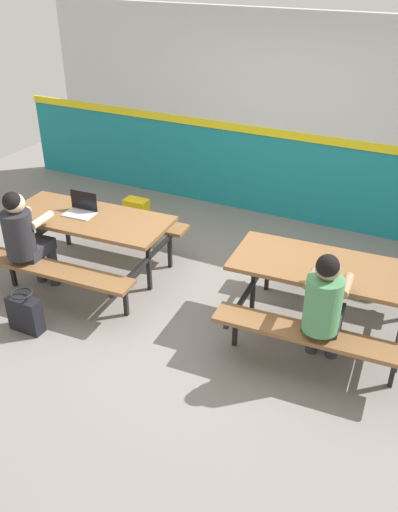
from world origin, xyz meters
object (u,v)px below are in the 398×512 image
object	(u,v)px
student_further	(324,304)
tote_bag_bright	(25,313)
backpack_dark	(137,215)
picnic_table_right	(327,282)
laptop_silver	(81,209)
picnic_table_left	(90,230)
student_nearer	(25,235)

from	to	relation	value
student_further	tote_bag_bright	xyz separation A→B (m)	(-2.65, -0.68, -0.51)
student_further	backpack_dark	size ratio (longest dim) A/B	2.74
picnic_table_right	tote_bag_bright	xyz separation A→B (m)	(-2.55, -1.23, -0.38)
student_further	backpack_dark	xyz separation A→B (m)	(-2.81, 1.58, -0.49)
backpack_dark	tote_bag_bright	distance (m)	2.27
student_further	laptop_silver	bearing A→B (deg)	170.89
picnic_table_left	student_nearer	xyz separation A→B (m)	(-0.36, -0.58, 0.13)
student_nearer	tote_bag_bright	xyz separation A→B (m)	(0.36, -0.51, -0.51)
picnic_table_left	student_nearer	bearing A→B (deg)	-121.75
student_nearer	laptop_silver	xyz separation A→B (m)	(0.25, 0.61, 0.08)
picnic_table_left	tote_bag_bright	world-z (taller)	picnic_table_left
student_further	laptop_silver	size ratio (longest dim) A/B	3.62
student_further	laptop_silver	distance (m)	2.81
tote_bag_bright	picnic_table_right	bearing A→B (deg)	25.83
picnic_table_left	backpack_dark	world-z (taller)	picnic_table_left
picnic_table_right	student_further	world-z (taller)	student_further
picnic_table_right	laptop_silver	distance (m)	2.67
backpack_dark	student_further	bearing A→B (deg)	-29.33
tote_bag_bright	student_nearer	bearing A→B (deg)	125.26
picnic_table_right	student_nearer	world-z (taller)	student_nearer
picnic_table_left	student_further	world-z (taller)	student_further
picnic_table_left	student_further	distance (m)	2.69
backpack_dark	laptop_silver	bearing A→B (deg)	-87.69
laptop_silver	backpack_dark	distance (m)	1.27
laptop_silver	backpack_dark	xyz separation A→B (m)	(-0.05, 1.14, -0.57)
picnic_table_left	student_nearer	distance (m)	0.70
picnic_table_left	backpack_dark	distance (m)	1.23
picnic_table_right	student_further	distance (m)	0.58
student_further	backpack_dark	world-z (taller)	student_further
student_nearer	student_further	size ratio (longest dim) A/B	1.00
backpack_dark	tote_bag_bright	world-z (taller)	backpack_dark
picnic_table_right	tote_bag_bright	bearing A→B (deg)	-154.17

